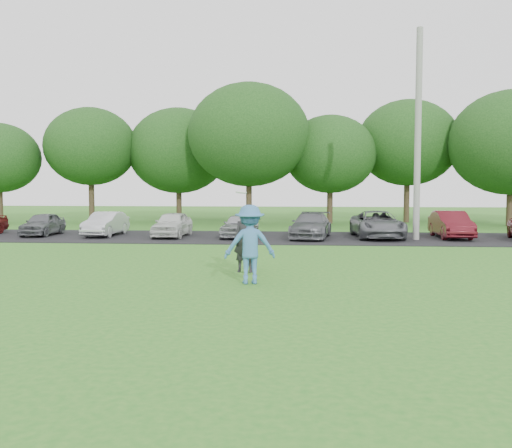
# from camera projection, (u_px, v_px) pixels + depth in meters

# --- Properties ---
(ground) EXTENTS (100.00, 100.00, 0.00)m
(ground) POSITION_uv_depth(u_px,v_px,m) (243.00, 289.00, 13.46)
(ground) COLOR #277020
(ground) RESTS_ON ground
(parking_lot) EXTENTS (32.00, 6.50, 0.03)m
(parking_lot) POSITION_uv_depth(u_px,v_px,m) (274.00, 237.00, 26.38)
(parking_lot) COLOR black
(parking_lot) RESTS_ON ground
(utility_pole) EXTENTS (0.28, 0.28, 9.24)m
(utility_pole) POSITION_uv_depth(u_px,v_px,m) (418.00, 135.00, 24.89)
(utility_pole) COLOR gray
(utility_pole) RESTS_ON ground
(frisbee_player) EXTENTS (1.38, 0.95, 2.31)m
(frisbee_player) POSITION_uv_depth(u_px,v_px,m) (250.00, 244.00, 14.17)
(frisbee_player) COLOR teal
(frisbee_player) RESTS_ON ground
(camera_bystander) EXTENTS (0.68, 0.47, 1.81)m
(camera_bystander) POSITION_uv_depth(u_px,v_px,m) (245.00, 240.00, 16.01)
(camera_bystander) COLOR black
(camera_bystander) RESTS_ON ground
(parked_cars) EXTENTS (30.70, 4.81, 1.24)m
(parked_cars) POSITION_uv_depth(u_px,v_px,m) (299.00, 225.00, 26.20)
(parked_cars) COLOR #581313
(parked_cars) RESTS_ON parking_lot
(tree_row) EXTENTS (42.39, 9.85, 8.64)m
(tree_row) POSITION_uv_depth(u_px,v_px,m) (307.00, 145.00, 35.61)
(tree_row) COLOR #38281C
(tree_row) RESTS_ON ground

